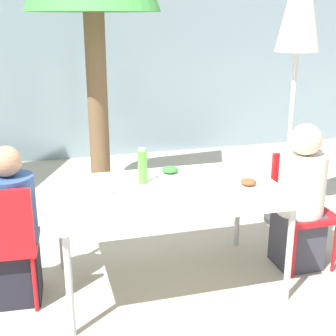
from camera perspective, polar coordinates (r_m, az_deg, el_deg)
The scene contains 13 objects.
ground_plane at distance 3.49m, azimuth -0.00°, elevation -13.78°, with size 24.00×24.00×0.00m, color #B2A893.
building_facade at distance 6.43m, azimuth -8.72°, elevation 14.63°, with size 10.00×0.20×3.00m.
dining_table at distance 3.19m, azimuth -0.00°, elevation -3.41°, with size 1.55×0.96×0.72m.
chair_left at distance 3.17m, azimuth -19.36°, elevation -8.05°, with size 0.43×0.43×0.86m.
person_left at distance 3.23m, azimuth -18.32°, elevation -7.24°, with size 0.32×0.32×1.08m.
chair_right at distance 3.73m, azimuth 15.83°, elevation -3.80°, with size 0.40×0.40×0.86m.
person_right at distance 3.63m, azimuth 15.83°, elevation -3.93°, with size 0.35×0.35×1.12m.
closed_umbrella at distance 4.21m, azimuth 15.79°, elevation 18.05°, with size 0.37×0.37×2.47m.
plate_0 at distance 3.46m, azimuth 0.24°, elevation -0.44°, with size 0.23×0.23×0.06m.
plate_1 at distance 3.25m, azimuth 9.76°, elevation -1.93°, with size 0.20×0.20×0.06m.
bottle at distance 3.25m, azimuth -3.14°, elevation 0.19°, with size 0.06×0.06×0.25m.
drinking_cup at distance 2.95m, azimuth -8.36°, elevation -3.36°, with size 0.07×0.07×0.10m.
salad_bowl at distance 3.10m, azimuth -8.22°, elevation -2.74°, with size 0.16×0.16×0.06m.
Camera 1 is at (-0.80, -2.87, 1.83)m, focal length 50.00 mm.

